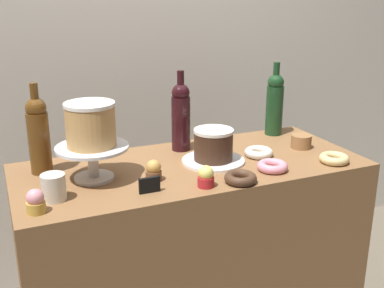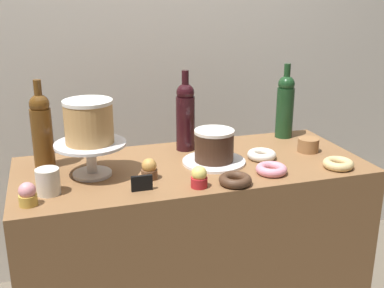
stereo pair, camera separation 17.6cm
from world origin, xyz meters
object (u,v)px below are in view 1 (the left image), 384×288
(cupcake_strawberry, at_px, (36,202))
(cookie_stack, at_px, (302,142))
(cupcake_lemon, at_px, (206,177))
(donut_sugar, at_px, (259,152))
(wine_bottle_dark_red, at_px, (181,115))
(wine_bottle_amber, at_px, (38,134))
(wine_bottle_green, at_px, (275,103))
(chocolate_round_cake, at_px, (213,145))
(donut_chocolate, at_px, (241,178))
(coffee_cup_ceramic, at_px, (54,187))
(donut_pink, at_px, (272,166))
(cake_stand_pedestal, at_px, (93,156))
(donut_glazed, at_px, (334,159))
(white_layer_cake, at_px, (91,125))
(cupcake_caramel, at_px, (154,171))
(price_sign_chalkboard, at_px, (150,185))

(cupcake_strawberry, distance_m, cookie_stack, 1.09)
(cupcake_lemon, height_order, donut_sugar, cupcake_lemon)
(wine_bottle_dark_red, xyz_separation_m, wine_bottle_amber, (-0.55, -0.04, 0.00))
(cupcake_lemon, bearing_deg, cupcake_strawberry, 177.57)
(donut_sugar, height_order, cookie_stack, cookie_stack)
(wine_bottle_green, distance_m, donut_sugar, 0.34)
(chocolate_round_cake, bearing_deg, cupcake_strawberry, -164.85)
(donut_chocolate, bearing_deg, coffee_cup_ceramic, 169.94)
(coffee_cup_ceramic, bearing_deg, donut_chocolate, -10.06)
(cupcake_lemon, distance_m, donut_pink, 0.29)
(chocolate_round_cake, distance_m, wine_bottle_green, 0.47)
(cake_stand_pedestal, distance_m, cupcake_strawberry, 0.29)
(donut_glazed, bearing_deg, white_layer_cake, 167.32)
(cupcake_caramel, height_order, price_sign_chalkboard, cupcake_caramel)
(coffee_cup_ceramic, bearing_deg, cupcake_caramel, 4.73)
(chocolate_round_cake, bearing_deg, wine_bottle_dark_red, 107.18)
(cake_stand_pedestal, xyz_separation_m, cupcake_caramel, (0.19, -0.09, -0.05))
(cupcake_strawberry, distance_m, donut_sugar, 0.87)
(donut_chocolate, distance_m, cookie_stack, 0.47)
(cupcake_caramel, xyz_separation_m, price_sign_chalkboard, (-0.05, -0.09, -0.01))
(cake_stand_pedestal, distance_m, donut_sugar, 0.65)
(cupcake_caramel, distance_m, donut_pink, 0.43)
(wine_bottle_amber, bearing_deg, cake_stand_pedestal, -41.57)
(wine_bottle_green, relative_size, price_sign_chalkboard, 4.65)
(cupcake_lemon, relative_size, donut_glazed, 0.66)
(price_sign_chalkboard, bearing_deg, coffee_cup_ceramic, 167.59)
(donut_pink, relative_size, donut_sugar, 1.00)
(donut_glazed, bearing_deg, cookie_stack, 92.92)
(chocolate_round_cake, distance_m, price_sign_chalkboard, 0.36)
(chocolate_round_cake, height_order, cupcake_caramel, chocolate_round_cake)
(wine_bottle_green, height_order, cupcake_strawberry, wine_bottle_green)
(donut_sugar, distance_m, donut_glazed, 0.29)
(donut_sugar, height_order, coffee_cup_ceramic, coffee_cup_ceramic)
(chocolate_round_cake, xyz_separation_m, donut_glazed, (0.42, -0.19, -0.05))
(wine_bottle_amber, distance_m, price_sign_chalkboard, 0.46)
(cake_stand_pedestal, height_order, cupcake_caramel, cake_stand_pedestal)
(wine_bottle_green, relative_size, wine_bottle_amber, 1.00)
(coffee_cup_ceramic, bearing_deg, white_layer_cake, 38.45)
(donut_glazed, bearing_deg, chocolate_round_cake, 155.87)
(chocolate_round_cake, bearing_deg, donut_sugar, -3.81)
(cookie_stack, xyz_separation_m, coffee_cup_ceramic, (-1.01, -0.12, 0.02))
(donut_glazed, bearing_deg, donut_pink, 174.94)
(wine_bottle_dark_red, height_order, cookie_stack, wine_bottle_dark_red)
(wine_bottle_dark_red, relative_size, wine_bottle_amber, 1.00)
(white_layer_cake, relative_size, donut_pink, 1.52)
(white_layer_cake, distance_m, donut_glazed, 0.91)
(cake_stand_pedestal, height_order, donut_pink, cake_stand_pedestal)
(donut_chocolate, bearing_deg, donut_sugar, 46.52)
(cake_stand_pedestal, relative_size, cookie_stack, 2.97)
(white_layer_cake, bearing_deg, cupcake_strawberry, -138.31)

